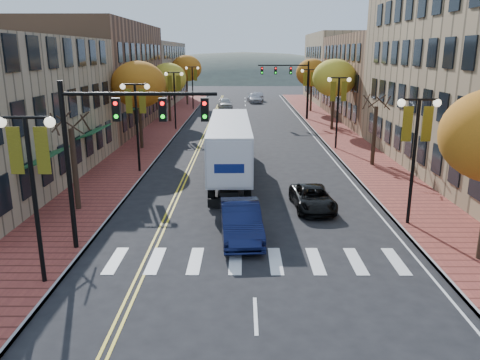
{
  "coord_description": "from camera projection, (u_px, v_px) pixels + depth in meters",
  "views": [
    {
      "loc": [
        -0.42,
        -15.12,
        8.06
      ],
      "look_at": [
        -0.54,
        6.2,
        2.2
      ],
      "focal_mm": 35.0,
      "sensor_mm": 36.0,
      "label": 1
    }
  ],
  "objects": [
    {
      "name": "building_right_mid",
      "position": [
        401.0,
        78.0,
        55.78
      ],
      "size": [
        15.0,
        24.0,
        10.0
      ],
      "primitive_type": "cube",
      "color": "brown",
      "rests_on": "ground"
    },
    {
      "name": "lamp_right_b",
      "position": [
        338.0,
        99.0,
        38.67
      ],
      "size": [
        1.96,
        0.36,
        6.05
      ],
      "color": "black",
      "rests_on": "ground"
    },
    {
      "name": "tree_right_d",
      "position": [
        312.0,
        73.0,
        63.47
      ],
      "size": [
        4.35,
        4.35,
        7.0
      ],
      "color": "#382619",
      "rests_on": "sidewalk_right"
    },
    {
      "name": "car_far_white",
      "position": [
        225.0,
        103.0,
        68.26
      ],
      "size": [
        2.52,
        4.91,
        1.6
      ],
      "primitive_type": "imported",
      "rotation": [
        0.0,
        0.0,
        0.14
      ],
      "color": "silver",
      "rests_on": "ground"
    },
    {
      "name": "lamp_left_a",
      "position": [
        31.0,
        169.0,
        15.62
      ],
      "size": [
        1.96,
        0.36,
        6.05
      ],
      "color": "black",
      "rests_on": "ground"
    },
    {
      "name": "tree_left_a",
      "position": [
        75.0,
        169.0,
        23.88
      ],
      "size": [
        0.28,
        0.28,
        4.2
      ],
      "color": "#382619",
      "rests_on": "sidewalk_left"
    },
    {
      "name": "building_left_mid",
      "position": [
        88.0,
        76.0,
        50.06
      ],
      "size": [
        12.0,
        24.0,
        11.0
      ],
      "primitive_type": "cube",
      "color": "brown",
      "rests_on": "ground"
    },
    {
      "name": "lamp_left_b",
      "position": [
        136.0,
        110.0,
        31.04
      ],
      "size": [
        1.96,
        0.36,
        6.05
      ],
      "color": "black",
      "rests_on": "ground"
    },
    {
      "name": "car_far_oncoming",
      "position": [
        257.0,
        96.0,
        79.67
      ],
      "size": [
        1.97,
        4.45,
        1.42
      ],
      "primitive_type": "imported",
      "rotation": [
        0.0,
        0.0,
        3.25
      ],
      "color": "#B6B6BE",
      "rests_on": "ground"
    },
    {
      "name": "building_right_far",
      "position": [
        358.0,
        68.0,
        76.86
      ],
      "size": [
        15.0,
        20.0,
        11.0
      ],
      "primitive_type": "cube",
      "color": "#9E8966",
      "rests_on": "ground"
    },
    {
      "name": "tree_left_c",
      "position": [
        168.0,
        79.0,
        53.99
      ],
      "size": [
        4.16,
        4.16,
        6.69
      ],
      "color": "#382619",
      "rests_on": "sidewalk_left"
    },
    {
      "name": "black_suv",
      "position": [
        312.0,
        198.0,
        24.7
      ],
      "size": [
        2.22,
        4.4,
        1.19
      ],
      "primitive_type": "imported",
      "rotation": [
        0.0,
        0.0,
        0.06
      ],
      "color": "black",
      "rests_on": "ground"
    },
    {
      "name": "lamp_left_c",
      "position": [
        174.0,
        89.0,
        48.4
      ],
      "size": [
        1.96,
        0.36,
        6.05
      ],
      "color": "black",
      "rests_on": "ground"
    },
    {
      "name": "tree_left_d",
      "position": [
        186.0,
        68.0,
        71.2
      ],
      "size": [
        4.61,
        4.61,
        7.42
      ],
      "color": "#382619",
      "rests_on": "sidewalk_left"
    },
    {
      "name": "navy_sedan",
      "position": [
        241.0,
        221.0,
        20.76
      ],
      "size": [
        2.11,
        5.02,
        1.61
      ],
      "primitive_type": "imported",
      "rotation": [
        0.0,
        0.0,
        0.08
      ],
      "color": "#0D1335",
      "rests_on": "ground"
    },
    {
      "name": "traffic_mast_near",
      "position": [
        114.0,
        135.0,
        18.33
      ],
      "size": [
        6.1,
        0.35,
        7.0
      ],
      "color": "black",
      "rests_on": "ground"
    },
    {
      "name": "lamp_left_d",
      "position": [
        192.0,
        79.0,
        65.75
      ],
      "size": [
        1.96,
        0.36,
        6.05
      ],
      "color": "black",
      "rests_on": "ground"
    },
    {
      "name": "tree_left_b",
      "position": [
        139.0,
        85.0,
        38.46
      ],
      "size": [
        4.48,
        4.48,
        7.21
      ],
      "color": "#382619",
      "rests_on": "sidewalk_left"
    },
    {
      "name": "sidewalk_left",
      "position": [
        159.0,
        132.0,
        48.08
      ],
      "size": [
        4.0,
        85.0,
        0.15
      ],
      "primitive_type": "cube",
      "color": "brown",
      "rests_on": "ground"
    },
    {
      "name": "sidewalk_right",
      "position": [
        334.0,
        132.0,
        47.98
      ],
      "size": [
        4.0,
        85.0,
        0.15
      ],
      "primitive_type": "cube",
      "color": "brown",
      "rests_on": "ground"
    },
    {
      "name": "lamp_right_c",
      "position": [
        309.0,
        84.0,
        56.03
      ],
      "size": [
        1.96,
        0.36,
        6.05
      ],
      "color": "black",
      "rests_on": "ground"
    },
    {
      "name": "ground",
      "position": [
        254.0,
        285.0,
        16.71
      ],
      "size": [
        200.0,
        200.0,
        0.0
      ],
      "primitive_type": "plane",
      "color": "black",
      "rests_on": "ground"
    },
    {
      "name": "tree_right_b",
      "position": [
        374.0,
        136.0,
        33.42
      ],
      "size": [
        0.28,
        0.28,
        4.2
      ],
      "color": "#382619",
      "rests_on": "sidewalk_right"
    },
    {
      "name": "lamp_right_a",
      "position": [
        416.0,
        137.0,
        21.32
      ],
      "size": [
        1.96,
        0.36,
        6.05
      ],
      "color": "black",
      "rests_on": "ground"
    },
    {
      "name": "traffic_mast_far",
      "position": [
        292.0,
        79.0,
        55.87
      ],
      "size": [
        6.1,
        0.34,
        7.0
      ],
      "color": "black",
      "rests_on": "ground"
    },
    {
      "name": "semi_truck",
      "position": [
        230.0,
        142.0,
        31.12
      ],
      "size": [
        2.8,
        15.44,
        3.85
      ],
      "rotation": [
        0.0,
        0.0,
        0.02
      ],
      "color": "black",
      "rests_on": "ground"
    },
    {
      "name": "building_left_far",
      "position": [
        139.0,
        73.0,
        74.36
      ],
      "size": [
        12.0,
        26.0,
        9.5
      ],
      "primitive_type": "cube",
      "color": "#9E8966",
      "rests_on": "ground"
    },
    {
      "name": "tree_right_c",
      "position": [
        334.0,
        78.0,
        48.0
      ],
      "size": [
        4.48,
        4.48,
        7.21
      ],
      "color": "#382619",
      "rests_on": "sidewalk_right"
    },
    {
      "name": "car_far_silver",
      "position": [
        254.0,
        98.0,
        76.36
      ],
      "size": [
        2.56,
        5.15,
        1.44
      ],
      "primitive_type": "imported",
      "rotation": [
        0.0,
        0.0,
        0.11
      ],
      "color": "#AAABB2",
      "rests_on": "ground"
    }
  ]
}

